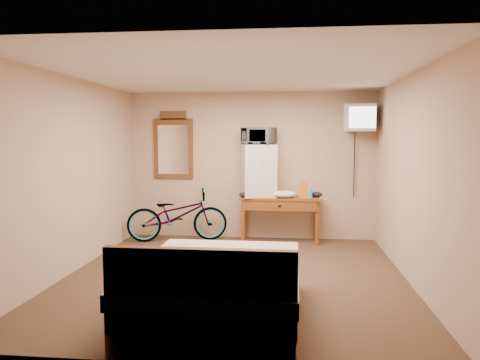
{
  "coord_description": "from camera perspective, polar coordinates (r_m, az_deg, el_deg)",
  "views": [
    {
      "loc": [
        0.67,
        -5.67,
        1.74
      ],
      "look_at": [
        -0.0,
        0.6,
        1.16
      ],
      "focal_mm": 35.0,
      "sensor_mm": 36.0,
      "label": 1
    }
  ],
  "objects": [
    {
      "name": "cloth_dark_a",
      "position": [
        7.65,
        0.83,
        -1.8
      ],
      "size": [
        0.25,
        0.19,
        0.09
      ],
      "primitive_type": "ellipsoid",
      "color": "black",
      "rests_on": "desk"
    },
    {
      "name": "bed",
      "position": [
        4.58,
        -2.74,
        -13.1
      ],
      "size": [
        1.55,
        2.04,
        0.9
      ],
      "color": "brown",
      "rests_on": "floor"
    },
    {
      "name": "cloth_cream",
      "position": [
        7.66,
        5.44,
        -1.73
      ],
      "size": [
        0.38,
        0.29,
        0.12
      ],
      "primitive_type": "ellipsoid",
      "color": "white",
      "rests_on": "desk"
    },
    {
      "name": "bicycle",
      "position": [
        7.91,
        -7.65,
        -4.25
      ],
      "size": [
        1.75,
        0.98,
        0.87
      ],
      "primitive_type": "imported",
      "rotation": [
        0.0,
        0.0,
        1.82
      ],
      "color": "black",
      "rests_on": "floor"
    },
    {
      "name": "mini_fridge",
      "position": [
        7.77,
        2.28,
        1.16
      ],
      "size": [
        0.63,
        0.62,
        0.86
      ],
      "color": "silver",
      "rests_on": "desk"
    },
    {
      "name": "microwave",
      "position": [
        7.75,
        2.3,
        5.38
      ],
      "size": [
        0.6,
        0.51,
        0.28
      ],
      "primitive_type": "imported",
      "rotation": [
        0.0,
        0.0,
        -0.38
      ],
      "color": "silver",
      "rests_on": "mini_fridge"
    },
    {
      "name": "blue_cup",
      "position": [
        7.67,
        8.52,
        -1.66
      ],
      "size": [
        0.08,
        0.08,
        0.14
      ],
      "primitive_type": "cylinder",
      "color": "#3EADD5",
      "rests_on": "desk"
    },
    {
      "name": "wall_mirror",
      "position": [
        8.2,
        -8.11,
        4.13
      ],
      "size": [
        0.68,
        0.04,
        1.16
      ],
      "color": "brown",
      "rests_on": "room"
    },
    {
      "name": "room",
      "position": [
        5.73,
        -0.61,
        0.38
      ],
      "size": [
        4.6,
        4.64,
        2.5
      ],
      "color": "#473323",
      "rests_on": "ground"
    },
    {
      "name": "desk",
      "position": [
        7.75,
        4.89,
        -3.0
      ],
      "size": [
        1.31,
        0.52,
        0.75
      ],
      "color": "brown",
      "rests_on": "floor"
    },
    {
      "name": "crt_television",
      "position": [
        7.78,
        14.47,
        7.34
      ],
      "size": [
        0.56,
        0.62,
        0.43
      ],
      "color": "black",
      "rests_on": "room"
    },
    {
      "name": "snack_bag",
      "position": [
        7.71,
        7.74,
        -1.15
      ],
      "size": [
        0.14,
        0.09,
        0.26
      ],
      "primitive_type": "cube",
      "rotation": [
        0.0,
        0.0,
        -0.07
      ],
      "color": "orange",
      "rests_on": "desk"
    },
    {
      "name": "cloth_dark_b",
      "position": [
        7.81,
        9.31,
        -1.74
      ],
      "size": [
        0.19,
        0.16,
        0.09
      ],
      "primitive_type": "ellipsoid",
      "color": "black",
      "rests_on": "desk"
    }
  ]
}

